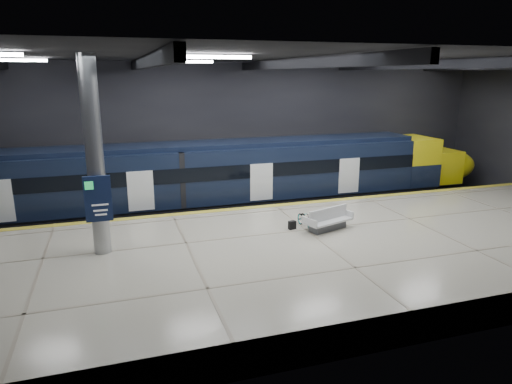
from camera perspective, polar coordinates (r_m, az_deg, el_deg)
name	(u,v)px	position (r m, az deg, el deg)	size (l,w,h in m)	color
ground	(297,246)	(20.26, 5.09, -6.75)	(30.00, 30.00, 0.00)	black
room_shell	(300,115)	(18.96, 5.47, 9.58)	(30.10, 16.10, 8.05)	black
platform	(322,255)	(17.95, 8.23, -7.83)	(30.00, 11.00, 1.10)	#B4AC98
safety_strip	(275,205)	(22.33, 2.43, -1.68)	(30.00, 0.40, 0.01)	gold
rails	(258,210)	(25.11, 0.25, -2.26)	(30.00, 1.52, 0.16)	gray
train	(232,177)	(24.20, -3.07, 1.92)	(29.40, 2.84, 3.79)	black
bench	(328,222)	(19.04, 8.96, -3.71)	(2.29, 1.50, 0.94)	#595B60
bicycle	(306,219)	(19.14, 6.22, -3.39)	(0.49, 1.42, 0.74)	#99999E
pannier_bag	(292,225)	(18.97, 4.54, -4.14)	(0.30, 0.18, 0.35)	black
info_column	(95,160)	(16.60, -19.48, 3.74)	(0.90, 0.78, 6.90)	#9EA0A5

